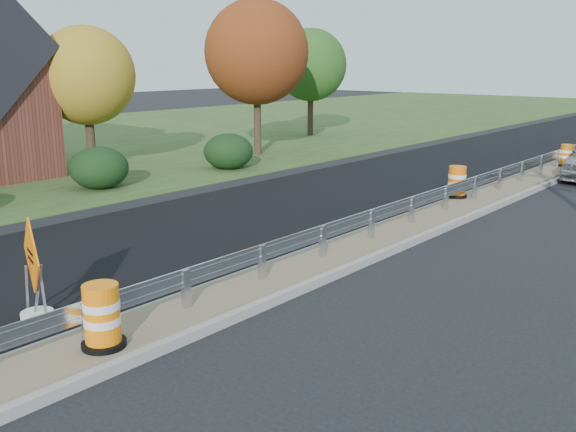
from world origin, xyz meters
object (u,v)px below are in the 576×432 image
Objects in this scene: caution_sign at (35,295)px; barrel_median_near at (102,317)px; barrel_median_mid at (457,182)px; barrel_median_far at (566,156)px.

caution_sign reaches higher than barrel_median_near.
barrel_median_near is 13.76m from barrel_median_mid.
barrel_median_mid is 8.73m from barrel_median_far.
barrel_median_far is (-0.10, 22.44, -0.05)m from barrel_median_near.
barrel_median_near is (2.26, -0.15, 0.23)m from caution_sign.
barrel_median_far is (0.69, 8.71, -0.05)m from barrel_median_mid.
barrel_median_mid is at bearing 93.32° from barrel_median_near.
barrel_median_mid is at bearing -94.56° from barrel_median_far.
caution_sign is 13.66m from barrel_median_mid.
caution_sign is at bearing 176.25° from barrel_median_near.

